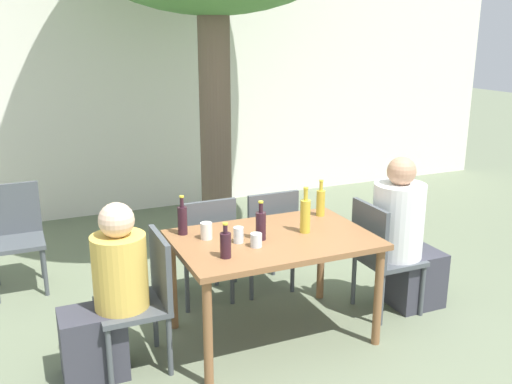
{
  "coord_description": "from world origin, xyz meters",
  "views": [
    {
      "loc": [
        -1.61,
        -3.39,
        2.16
      ],
      "look_at": [
        0.0,
        0.3,
        1.02
      ],
      "focal_mm": 40.0,
      "sensor_mm": 36.0,
      "label": 1
    }
  ],
  "objects_px": {
    "dining_table_front": "(273,249)",
    "person_seated_1": "(405,240)",
    "oil_cruet_4": "(321,202)",
    "drinking_glass_2": "(256,240)",
    "person_seated_0": "(108,300)",
    "wine_bottle_3": "(182,219)",
    "patio_chair_1": "(380,251)",
    "patio_chair_4": "(16,231)",
    "wine_bottle_1": "(226,244)",
    "patio_chair_0": "(145,294)",
    "oil_cruet_2": "(306,215)",
    "patio_chair_2": "(205,244)",
    "drinking_glass_0": "(206,231)",
    "patio_chair_3": "(267,235)",
    "wine_bottle_0": "(261,225)",
    "drinking_glass_1": "(238,235)"
  },
  "relations": [
    {
      "from": "oil_cruet_4",
      "to": "drinking_glass_0",
      "type": "xyz_separation_m",
      "value": [
        -0.98,
        -0.13,
        -0.05
      ]
    },
    {
      "from": "patio_chair_1",
      "to": "patio_chair_2",
      "type": "relative_size",
      "value": 1.0
    },
    {
      "from": "patio_chair_0",
      "to": "wine_bottle_3",
      "type": "bearing_deg",
      "value": 131.0
    },
    {
      "from": "patio_chair_2",
      "to": "person_seated_1",
      "type": "xyz_separation_m",
      "value": [
        1.42,
        -0.69,
        0.06
      ]
    },
    {
      "from": "dining_table_front",
      "to": "patio_chair_0",
      "type": "bearing_deg",
      "value": 180.0
    },
    {
      "from": "dining_table_front",
      "to": "patio_chair_2",
      "type": "xyz_separation_m",
      "value": [
        -0.28,
        0.69,
        -0.17
      ]
    },
    {
      "from": "patio_chair_0",
      "to": "drinking_glass_1",
      "type": "xyz_separation_m",
      "value": [
        0.66,
        0.0,
        0.31
      ]
    },
    {
      "from": "oil_cruet_4",
      "to": "drinking_glass_2",
      "type": "height_order",
      "value": "oil_cruet_4"
    },
    {
      "from": "patio_chair_3",
      "to": "wine_bottle_1",
      "type": "xyz_separation_m",
      "value": [
        -0.71,
        -0.91,
        0.34
      ]
    },
    {
      "from": "dining_table_front",
      "to": "drinking_glass_2",
      "type": "height_order",
      "value": "drinking_glass_2"
    },
    {
      "from": "person_seated_0",
      "to": "wine_bottle_0",
      "type": "xyz_separation_m",
      "value": [
        1.06,
        -0.01,
        0.36
      ]
    },
    {
      "from": "person_seated_1",
      "to": "patio_chair_4",
      "type": "bearing_deg",
      "value": 59.8
    },
    {
      "from": "wine_bottle_3",
      "to": "drinking_glass_2",
      "type": "distance_m",
      "value": 0.58
    },
    {
      "from": "drinking_glass_0",
      "to": "drinking_glass_2",
      "type": "xyz_separation_m",
      "value": [
        0.26,
        -0.27,
        -0.01
      ]
    },
    {
      "from": "wine_bottle_1",
      "to": "drinking_glass_2",
      "type": "distance_m",
      "value": 0.27
    },
    {
      "from": "dining_table_front",
      "to": "person_seated_0",
      "type": "height_order",
      "value": "person_seated_0"
    },
    {
      "from": "wine_bottle_3",
      "to": "person_seated_1",
      "type": "bearing_deg",
      "value": -10.36
    },
    {
      "from": "patio_chair_2",
      "to": "patio_chair_3",
      "type": "xyz_separation_m",
      "value": [
        0.55,
        0.0,
        0.0
      ]
    },
    {
      "from": "dining_table_front",
      "to": "oil_cruet_4",
      "type": "relative_size",
      "value": 4.8
    },
    {
      "from": "patio_chair_3",
      "to": "person_seated_1",
      "type": "height_order",
      "value": "person_seated_1"
    },
    {
      "from": "person_seated_1",
      "to": "oil_cruet_2",
      "type": "relative_size",
      "value": 3.72
    },
    {
      "from": "patio_chair_4",
      "to": "person_seated_0",
      "type": "bearing_deg",
      "value": -72.94
    },
    {
      "from": "drinking_glass_0",
      "to": "drinking_glass_1",
      "type": "height_order",
      "value": "drinking_glass_0"
    },
    {
      "from": "person_seated_0",
      "to": "wine_bottle_3",
      "type": "distance_m",
      "value": 0.76
    },
    {
      "from": "patio_chair_1",
      "to": "patio_chair_4",
      "type": "distance_m",
      "value": 3.05
    },
    {
      "from": "person_seated_0",
      "to": "wine_bottle_3",
      "type": "relative_size",
      "value": 4.05
    },
    {
      "from": "dining_table_front",
      "to": "oil_cruet_2",
      "type": "distance_m",
      "value": 0.33
    },
    {
      "from": "oil_cruet_4",
      "to": "drinking_glass_1",
      "type": "relative_size",
      "value": 2.62
    },
    {
      "from": "dining_table_front",
      "to": "person_seated_1",
      "type": "height_order",
      "value": "person_seated_1"
    },
    {
      "from": "patio_chair_4",
      "to": "drinking_glass_0",
      "type": "bearing_deg",
      "value": -50.42
    },
    {
      "from": "patio_chair_1",
      "to": "person_seated_0",
      "type": "distance_m",
      "value": 2.08
    },
    {
      "from": "dining_table_front",
      "to": "drinking_glass_2",
      "type": "relative_size",
      "value": 14.8
    },
    {
      "from": "patio_chair_1",
      "to": "oil_cruet_4",
      "type": "relative_size",
      "value": 3.16
    },
    {
      "from": "patio_chair_1",
      "to": "oil_cruet_2",
      "type": "xyz_separation_m",
      "value": [
        -0.67,
        -0.0,
        0.39
      ]
    },
    {
      "from": "patio_chair_1",
      "to": "person_seated_1",
      "type": "distance_m",
      "value": 0.23
    },
    {
      "from": "person_seated_0",
      "to": "oil_cruet_2",
      "type": "distance_m",
      "value": 1.46
    },
    {
      "from": "drinking_glass_1",
      "to": "drinking_glass_2",
      "type": "bearing_deg",
      "value": -56.89
    },
    {
      "from": "wine_bottle_1",
      "to": "drinking_glass_2",
      "type": "height_order",
      "value": "wine_bottle_1"
    },
    {
      "from": "drinking_glass_2",
      "to": "person_seated_1",
      "type": "bearing_deg",
      "value": 5.15
    },
    {
      "from": "patio_chair_2",
      "to": "oil_cruet_2",
      "type": "relative_size",
      "value": 2.7
    },
    {
      "from": "oil_cruet_2",
      "to": "drinking_glass_0",
      "type": "bearing_deg",
      "value": 167.01
    },
    {
      "from": "dining_table_front",
      "to": "drinking_glass_1",
      "type": "height_order",
      "value": "drinking_glass_1"
    },
    {
      "from": "person_seated_0",
      "to": "person_seated_1",
      "type": "distance_m",
      "value": 2.3
    },
    {
      "from": "dining_table_front",
      "to": "patio_chair_4",
      "type": "xyz_separation_m",
      "value": [
        -1.66,
        1.63,
        -0.17
      ]
    },
    {
      "from": "patio_chair_3",
      "to": "oil_cruet_4",
      "type": "distance_m",
      "value": 0.61
    },
    {
      "from": "patio_chair_4",
      "to": "oil_cruet_2",
      "type": "distance_m",
      "value": 2.54
    },
    {
      "from": "person_seated_0",
      "to": "wine_bottle_0",
      "type": "bearing_deg",
      "value": 89.63
    },
    {
      "from": "dining_table_front",
      "to": "patio_chair_1",
      "type": "xyz_separation_m",
      "value": [
        0.92,
        0.0,
        -0.17
      ]
    },
    {
      "from": "patio_chair_1",
      "to": "person_seated_0",
      "type": "relative_size",
      "value": 0.79
    },
    {
      "from": "person_seated_1",
      "to": "oil_cruet_4",
      "type": "bearing_deg",
      "value": 64.28
    }
  ]
}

